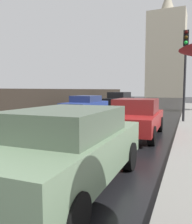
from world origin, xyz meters
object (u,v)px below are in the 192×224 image
car_red_mid_road (136,117)px  traffic_light (185,59)px  car_black_behind_camera (119,100)px  car_green_far_lane (68,147)px  car_blue_far_ahead (86,105)px

car_red_mid_road → traffic_light: traffic_light is taller
car_black_behind_camera → car_green_far_lane: (3.99, -17.26, -0.06)m
car_red_mid_road → traffic_light: bearing=66.8°
car_blue_far_ahead → car_green_far_lane: car_green_far_lane is taller
traffic_light → car_black_behind_camera: bearing=125.5°
car_black_behind_camera → traffic_light: bearing=129.2°
car_green_far_lane → car_red_mid_road: bearing=88.9°
car_blue_far_ahead → traffic_light: traffic_light is taller
car_red_mid_road → car_blue_far_ahead: car_red_mid_road is taller
car_black_behind_camera → traffic_light: traffic_light is taller
car_green_far_lane → car_black_behind_camera: bearing=103.3°
car_black_behind_camera → traffic_light: size_ratio=0.95×
car_red_mid_road → car_black_behind_camera: (-4.11, 12.07, 0.10)m
car_black_behind_camera → car_green_far_lane: bearing=106.7°
car_black_behind_camera → car_blue_far_ahead: bearing=89.7°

